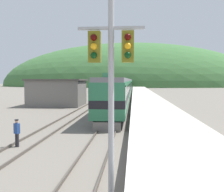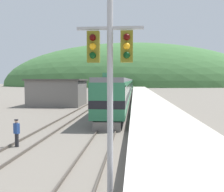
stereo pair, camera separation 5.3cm
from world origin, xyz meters
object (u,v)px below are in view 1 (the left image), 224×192
Objects in this scene: carriage_fourth at (128,85)px; track_worker at (17,131)px; express_train_lead_car at (115,95)px; carriage_third at (126,86)px; carriage_second at (123,89)px; signal_mast_main at (111,72)px; carriage_fifth at (129,84)px.

track_worker is (-4.99, -82.42, -1.37)m from carriage_fourth.
express_train_lead_car reaches higher than carriage_fourth.
carriage_second is at bearing -90.00° from carriage_third.
track_worker is at bearing 133.75° from signal_mast_main.
carriage_second is at bearing 82.38° from track_worker.
carriage_third and carriage_fourth have the same top height.
express_train_lead_car is 12.24× the size of track_worker.
signal_mast_main is at bearing -86.48° from express_train_lead_car.
carriage_fifth reaches higher than track_worker.
carriage_fourth is (0.00, 67.40, -0.01)m from express_train_lead_car.
signal_mast_main reaches higher than track_worker.
carriage_third is (0.00, 22.55, 0.00)m from carriage_second.
carriage_third is 12.83× the size of track_worker.
carriage_second and carriage_fifth have the same top height.
carriage_second is 22.55m from carriage_third.
carriage_fourth is at bearing 90.00° from carriage_third.
carriage_third is 1.00× the size of carriage_fourth.
track_worker is at bearing -97.62° from carriage_second.
signal_mast_main is (1.33, -21.64, 2.01)m from express_train_lead_car.
carriage_second and carriage_fourth have the same top height.
carriage_fifth is (0.00, 22.55, 0.00)m from carriage_fourth.
carriage_fourth is at bearing 90.00° from carriage_second.
carriage_third is 1.00× the size of carriage_fifth.
signal_mast_main is at bearing -89.14° from carriage_fourth.
carriage_fourth reaches higher than track_worker.
express_train_lead_car reaches higher than carriage_third.
carriage_second is 1.00× the size of carriage_third.
carriage_fifth is 3.25× the size of signal_mast_main.
express_train_lead_car is 21.77m from signal_mast_main.
carriage_fourth is (0.00, 22.55, 0.00)m from carriage_third.
track_worker is (-4.99, -59.87, -1.37)m from carriage_third.
carriage_third is 22.55m from carriage_fourth.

